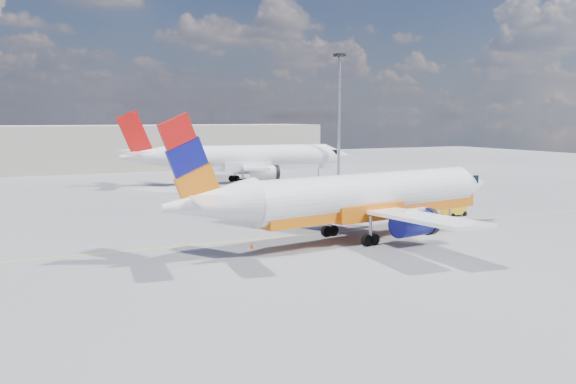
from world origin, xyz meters
name	(u,v)px	position (x,y,z in m)	size (l,w,h in m)	color
ground	(287,245)	(0.00, 0.00, 0.00)	(240.00, 240.00, 0.00)	slate
taxi_line	(271,238)	(0.00, 3.00, 0.01)	(70.00, 0.15, 0.01)	yellow
terminal_main	(134,147)	(5.00, 75.00, 4.00)	(70.00, 14.00, 8.00)	beige
main_jet	(359,198)	(5.98, -0.48, 3.32)	(32.96, 25.54, 9.95)	white
second_jet	(245,159)	(14.08, 43.31, 3.50)	(34.62, 27.17, 10.49)	white
gse_tug	(453,208)	(20.52, 5.58, 0.81)	(2.63, 1.93, 1.72)	black
traffic_cone	(251,246)	(-3.02, -0.27, 0.26)	(0.38, 0.38, 0.53)	white
floodlight_mast	(339,106)	(27.30, 39.07, 11.18)	(1.36, 1.36, 18.66)	#96969D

